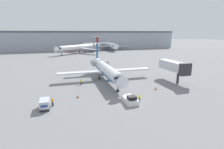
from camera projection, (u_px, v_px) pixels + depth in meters
ground_plane at (129, 103)px, 35.79m from camera, size 600.00×600.00×0.00m
terminal_building at (73, 40)px, 145.33m from camera, size 180.00×16.80×15.26m
airplane_main at (106, 69)px, 53.16m from camera, size 28.86×29.74×10.35m
pushback_tug at (130, 100)px, 35.84m from camera, size 2.31×4.51×1.74m
luggage_cart at (45, 104)px, 32.83m from camera, size 1.69×3.10×1.84m
worker_near_tug at (139, 98)px, 36.25m from camera, size 0.40×0.24×1.64m
worker_by_wing at (81, 82)px, 47.96m from camera, size 0.40×0.24×1.70m
worker_on_apron at (52, 102)px, 34.07m from camera, size 0.40×0.24×1.69m
traffic_cone_left at (78, 96)px, 38.63m from camera, size 0.52×0.52×0.72m
traffic_cone_right at (156, 88)px, 44.09m from camera, size 0.60×0.60×0.74m
airplane_parked_far_left at (80, 47)px, 121.42m from camera, size 35.52×28.94×11.01m
airplane_parked_far_right at (109, 45)px, 142.20m from camera, size 36.38×30.65×11.04m
jet_bridge at (174, 66)px, 50.78m from camera, size 3.20×11.38×6.19m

